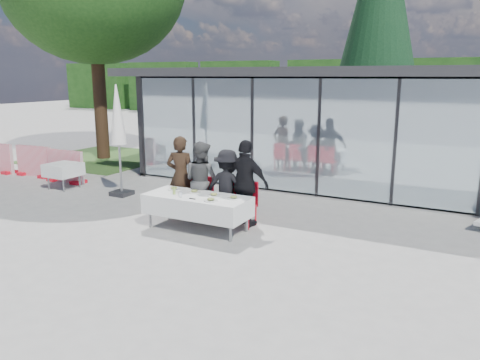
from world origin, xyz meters
The scene contains 25 objects.
ground centered at (0.00, 0.00, 0.00)m, with size 90.00×90.00×0.00m, color #97958F.
pavilion centered at (2.00, 8.16, 2.15)m, with size 14.80×8.80×3.44m.
treeline centered at (-2.00, 28.00, 2.20)m, with size 62.50×2.00×4.40m.
dining_table centered at (-0.37, 0.29, 0.54)m, with size 2.26×0.96×0.75m.
diner_a centered at (-1.27, 1.00, 0.94)m, with size 0.69×0.69×1.89m, color #302015.
diner_chair_a centered at (-1.27, 1.04, 0.54)m, with size 0.44×0.44×0.97m.
diner_b centered at (-0.70, 1.00, 0.90)m, with size 0.87×0.87×1.79m, color #515151.
diner_chair_b centered at (-0.70, 1.04, 0.54)m, with size 0.44×0.44×0.97m.
diner_c centered at (-0.04, 1.00, 0.83)m, with size 1.07×1.07×1.66m, color black.
diner_chair_c centered at (-0.04, 1.04, 0.54)m, with size 0.44×0.44×0.97m.
diner_d centered at (0.42, 1.00, 0.95)m, with size 1.11×1.11×1.90m, color black.
diner_chair_d centered at (0.42, 1.04, 0.54)m, with size 0.44×0.44×0.97m.
plate_a centered at (-1.10, 0.49, 0.77)m, with size 0.29×0.29×0.07m.
plate_b centered at (-0.56, 0.47, 0.77)m, with size 0.29×0.29×0.07m.
plate_c centered at (-0.03, 0.42, 0.77)m, with size 0.29×0.29×0.07m.
plate_d centered at (0.44, 0.42, 0.77)m, with size 0.29×0.29×0.07m.
plate_extra centered at (0.12, 0.05, 0.77)m, with size 0.29×0.29×0.07m.
juice_bottle centered at (-0.86, 0.16, 0.83)m, with size 0.06×0.06×0.15m, color #85A846.
drinking_glasses centered at (-0.62, 0.04, 0.80)m, with size 0.07×0.07×0.10m.
folded_eyeglasses centered at (-0.30, 0.01, 0.76)m, with size 0.14×0.03×0.01m, color black.
spare_table_left centered at (-5.83, 1.62, 0.55)m, with size 0.86×0.86×0.74m.
spare_chair_b centered at (3.61, 4.25, 0.54)m, with size 0.48×0.48×0.97m.
market_umbrella centered at (-3.81, 1.78, 2.00)m, with size 0.50×0.50×3.00m.
conifer_tree centered at (0.50, 13.00, 5.99)m, with size 4.00×4.00×10.50m.
grass_patch centered at (-8.50, 6.00, 0.01)m, with size 5.00×5.00×0.02m, color #385926.
Camera 1 is at (4.88, -7.74, 3.23)m, focal length 35.00 mm.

